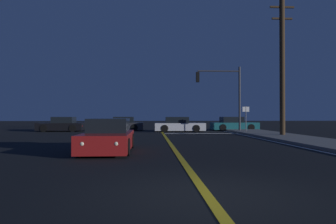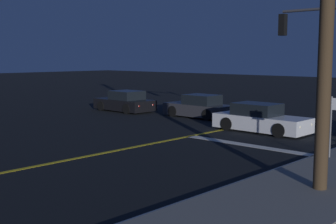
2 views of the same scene
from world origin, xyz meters
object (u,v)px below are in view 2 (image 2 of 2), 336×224
object	(u,v)px
car_lead_oncoming_black	(125,102)
street_sign_corner	(331,118)
utility_pole_right	(328,1)
car_distant_tail_charcoal	(199,107)
car_mid_block_white	(260,119)
traffic_signal_near_right	(336,48)

from	to	relation	value
car_lead_oncoming_black	street_sign_corner	bearing A→B (deg)	-105.92
utility_pole_right	street_sign_corner	distance (m)	5.25
car_lead_oncoming_black	car_distant_tail_charcoal	bearing A→B (deg)	-78.95
car_mid_block_white	traffic_signal_near_right	world-z (taller)	traffic_signal_near_right
traffic_signal_near_right	utility_pole_right	xyz separation A→B (m)	(2.52, -6.54, 1.02)
car_lead_oncoming_black	utility_pole_right	bearing A→B (deg)	-115.44
car_lead_oncoming_black	car_mid_block_white	bearing A→B (deg)	-94.48
car_distant_tail_charcoal	car_mid_block_white	xyz separation A→B (m)	(5.37, -1.98, 0.00)
car_lead_oncoming_black	utility_pole_right	world-z (taller)	utility_pole_right
utility_pole_right	car_mid_block_white	bearing A→B (deg)	130.68
car_lead_oncoming_black	utility_pole_right	size ratio (longest dim) A/B	0.44
traffic_signal_near_right	street_sign_corner	distance (m)	3.85
car_mid_block_white	car_distant_tail_charcoal	bearing A→B (deg)	-109.55
car_distant_tail_charcoal	car_mid_block_white	world-z (taller)	same
car_mid_block_white	traffic_signal_near_right	bearing A→B (deg)	76.95
car_lead_oncoming_black	street_sign_corner	world-z (taller)	street_sign_corner
car_distant_tail_charcoal	street_sign_corner	bearing A→B (deg)	-118.70
car_lead_oncoming_black	traffic_signal_near_right	bearing A→B (deg)	-96.79
car_mid_block_white	utility_pole_right	distance (m)	10.80
car_distant_tail_charcoal	traffic_signal_near_right	xyz separation A→B (m)	(9.31, -2.94, 3.31)
traffic_signal_near_right	street_sign_corner	xyz separation A→B (m)	(1.12, -2.80, -2.39)
car_lead_oncoming_black	car_distant_tail_charcoal	distance (m)	5.54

